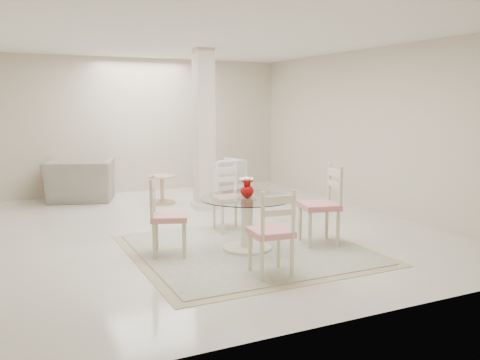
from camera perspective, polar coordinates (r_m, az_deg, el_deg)
name	(u,v)px	position (r m, az deg, el deg)	size (l,w,h in m)	color
ground	(206,228)	(7.46, -3.87, -5.36)	(7.00, 7.00, 0.00)	silver
room_shell	(204,99)	(7.24, -4.02, 9.03)	(6.02, 7.02, 2.71)	beige
column	(204,130)	(8.65, -4.06, 5.62)	(0.30, 0.30, 2.70)	beige
area_rug	(247,249)	(6.35, 0.78, -7.78)	(2.78, 2.78, 0.02)	tan
dining_table	(247,223)	(6.27, 0.79, -4.90)	(1.14, 1.14, 0.66)	#F1EBC6
red_vase	(247,188)	(6.18, 0.79, -0.89)	(0.19, 0.17, 0.25)	#A40505
dining_chair_east	(325,199)	(6.54, 9.49, -2.11)	(0.54, 0.54, 1.13)	beige
dining_chair_north	(228,193)	(7.19, -1.40, -1.43)	(0.43, 0.43, 1.04)	#F6E6CA
dining_chair_west	(163,211)	(6.05, -8.59, -3.41)	(0.54, 0.54, 1.04)	beige
dining_chair_south	(273,226)	(5.27, 3.76, -5.22)	(0.45, 0.45, 1.03)	beige
recliner_taupe	(80,180)	(9.86, -17.49, -0.04)	(1.18, 1.03, 0.77)	gray
armchair_white	(222,175)	(10.39, -2.07, 0.57)	(0.74, 0.76, 0.69)	white
side_table	(162,191)	(9.30, -8.75, -1.18)	(0.49, 0.49, 0.51)	tan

